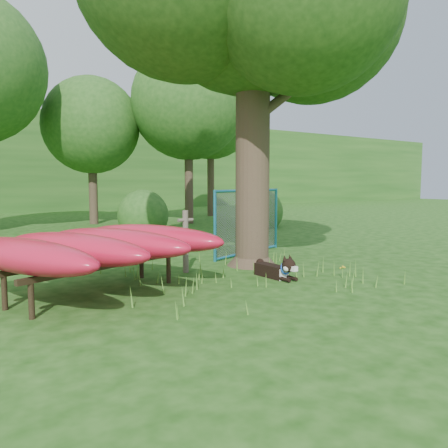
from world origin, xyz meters
TOP-DOWN VIEW (x-y plane):
  - ground at (0.00, 0.00)m, footprint 80.00×80.00m
  - wooden_post at (-0.15, 2.03)m, footprint 0.33×0.12m
  - kayak_rack at (-2.14, 1.31)m, footprint 4.13×3.71m
  - husky_dog at (0.98, 0.61)m, footprint 0.29×1.09m
  - fence_section at (2.21, 3.11)m, footprint 2.60×0.96m
  - wildflower_clump at (2.02, -0.02)m, footprint 0.10×0.09m
  - bg_tree_c at (1.50, 13.00)m, footprint 4.00×4.00m
  - bg_tree_d at (5.00, 11.00)m, footprint 4.80×4.80m
  - bg_tree_e at (8.00, 14.00)m, footprint 4.60×4.60m
  - shrub_right at (6.50, 8.00)m, footprint 1.80×1.80m
  - shrub_mid at (2.00, 9.00)m, footprint 1.80×1.80m
  - wooded_hillside at (0.00, 28.00)m, footprint 80.00×12.00m

SIDE VIEW (x-z plane):
  - ground at x=0.00m, z-range 0.00..0.00m
  - shrub_right at x=6.50m, z-range -0.90..0.90m
  - shrub_mid at x=2.00m, z-range -0.90..0.90m
  - husky_dog at x=0.98m, z-range -0.07..0.41m
  - wildflower_clump at x=2.02m, z-range 0.07..0.29m
  - wooden_post at x=-0.15m, z-range 0.04..1.25m
  - kayak_rack at x=-2.14m, z-range 0.27..1.28m
  - fence_section at x=2.21m, z-range -0.53..2.13m
  - wooded_hillside at x=0.00m, z-range 0.00..6.00m
  - bg_tree_c at x=1.50m, z-range 1.05..7.17m
  - bg_tree_d at x=5.00m, z-range 1.33..8.83m
  - bg_tree_e at x=8.00m, z-range 1.46..9.01m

